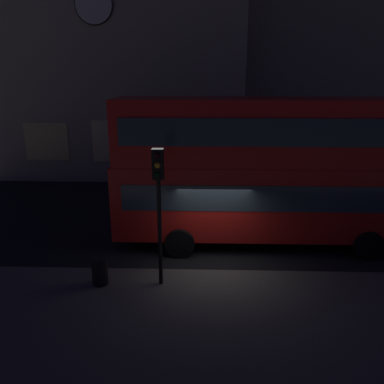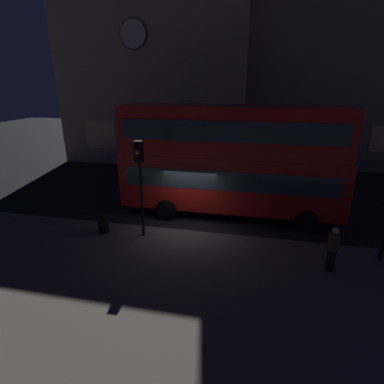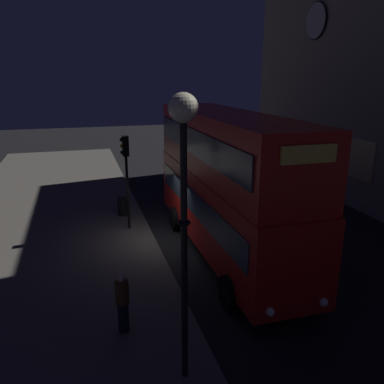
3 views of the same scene
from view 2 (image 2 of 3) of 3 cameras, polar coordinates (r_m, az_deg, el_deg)
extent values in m
plane|color=black|center=(14.25, -0.96, -6.69)|extent=(80.00, 80.00, 0.00)
cube|color=#5B564F|center=(10.25, -7.35, -18.30)|extent=(44.00, 8.76, 0.12)
cube|color=tan|center=(28.05, -5.86, 21.46)|extent=(14.81, 8.18, 14.41)
cube|color=#E5C67F|center=(26.09, -16.72, 10.28)|extent=(2.53, 0.06, 2.16)
cube|color=#F9E09E|center=(24.46, -8.41, 10.38)|extent=(2.53, 0.06, 2.37)
cube|color=#F2D18C|center=(23.37, 0.86, 10.59)|extent=(2.53, 0.06, 1.98)
cylinder|color=silver|center=(24.54, -10.96, 27.12)|extent=(1.92, 0.12, 1.92)
torus|color=black|center=(24.54, -10.96, 27.12)|extent=(2.04, 0.12, 2.04)
cube|color=gray|center=(29.02, 21.23, 23.52)|extent=(16.03, 8.83, 17.68)
cube|color=#F9E09E|center=(24.57, 8.80, 10.48)|extent=(1.64, 0.06, 2.18)
cube|color=#E5C67F|center=(24.56, 14.87, 10.09)|extent=(1.64, 0.06, 2.03)
cube|color=#F2D18C|center=(24.79, 20.92, 10.01)|extent=(1.64, 0.06, 2.16)
cube|color=#E5C67F|center=(25.37, 26.57, 8.48)|extent=(1.64, 0.06, 1.96)
cube|color=#F2D18C|center=(26.09, 32.14, 8.36)|extent=(1.64, 0.06, 1.83)
cube|color=red|center=(15.05, 7.05, 2.19)|extent=(10.58, 2.45, 2.64)
cube|color=red|center=(14.50, 7.46, 11.39)|extent=(10.37, 2.40, 2.23)
cube|color=#2D3842|center=(14.95, 7.11, 3.39)|extent=(9.73, 2.51, 0.90)
cube|color=#2D3842|center=(14.49, 7.48, 11.82)|extent=(9.73, 2.51, 0.90)
cube|color=#F2D84C|center=(14.97, 28.41, 11.86)|extent=(0.08, 1.45, 0.44)
sphere|color=white|center=(16.61, 25.71, -1.54)|extent=(0.24, 0.24, 0.24)
sphere|color=white|center=(15.19, 26.99, -3.65)|extent=(0.24, 0.24, 0.24)
cylinder|color=black|center=(16.82, 19.54, -1.70)|extent=(1.04, 0.24, 1.04)
cylinder|color=black|center=(14.51, 20.70, -5.28)|extent=(1.04, 0.24, 1.04)
cylinder|color=black|center=(17.11, -2.49, -0.16)|extent=(1.04, 0.24, 1.04)
cylinder|color=black|center=(14.85, -4.87, -3.42)|extent=(1.04, 0.24, 1.04)
cylinder|color=black|center=(12.80, -9.43, -1.55)|extent=(0.12, 0.12, 3.27)
cube|color=black|center=(12.21, -9.98, 7.48)|extent=(0.33, 0.26, 0.85)
sphere|color=black|center=(12.02, -10.30, 8.58)|extent=(0.17, 0.17, 0.17)
sphere|color=orange|center=(12.08, -10.22, 7.32)|extent=(0.17, 0.17, 0.17)
sphere|color=black|center=(12.14, -10.14, 6.08)|extent=(0.17, 0.17, 0.17)
cylinder|color=black|center=(11.88, 24.57, -11.48)|extent=(0.29, 0.29, 0.85)
cylinder|color=#513319|center=(11.54, 25.08, -8.38)|extent=(0.37, 0.37, 0.60)
sphere|color=beige|center=(11.37, 25.38, -6.55)|extent=(0.22, 0.22, 0.22)
cylinder|color=black|center=(13.94, -16.32, -5.67)|extent=(0.47, 0.47, 0.86)
camera|label=1|loc=(3.35, -63.73, 5.86)|focal=35.87mm
camera|label=3|loc=(15.08, 66.01, 9.41)|focal=36.66mm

